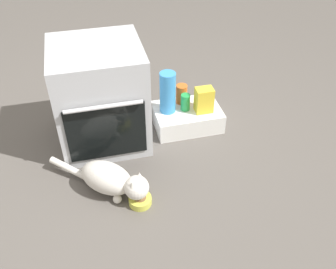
# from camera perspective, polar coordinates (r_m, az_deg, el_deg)

# --- Properties ---
(ground) EXTENTS (8.00, 8.00, 0.00)m
(ground) POSITION_cam_1_polar(r_m,az_deg,el_deg) (2.42, -6.77, -5.48)
(ground) COLOR #56514C
(oven) EXTENTS (0.56, 0.59, 0.69)m
(oven) POSITION_cam_1_polar(r_m,az_deg,el_deg) (2.48, -10.21, 5.72)
(oven) COLOR #B7BABF
(oven) RESTS_ON ground
(pantry_cabinet) EXTENTS (0.47, 0.32, 0.14)m
(pantry_cabinet) POSITION_cam_1_polar(r_m,az_deg,el_deg) (2.72, 2.91, 2.66)
(pantry_cabinet) COLOR white
(pantry_cabinet) RESTS_ON ground
(food_bowl) EXTENTS (0.13, 0.13, 0.08)m
(food_bowl) POSITION_cam_1_polar(r_m,az_deg,el_deg) (2.20, -4.25, -9.86)
(food_bowl) COLOR #D1D14C
(food_bowl) RESTS_ON ground
(cat) EXTENTS (0.56, 0.49, 0.21)m
(cat) POSITION_cam_1_polar(r_m,az_deg,el_deg) (2.22, -8.58, -6.76)
(cat) COLOR silver
(cat) RESTS_ON ground
(soda_can) EXTENTS (0.07, 0.07, 0.12)m
(soda_can) POSITION_cam_1_polar(r_m,az_deg,el_deg) (2.64, 2.65, 4.92)
(soda_can) COLOR green
(soda_can) RESTS_ON pantry_cabinet
(snack_bag) EXTENTS (0.12, 0.09, 0.18)m
(snack_bag) POSITION_cam_1_polar(r_m,az_deg,el_deg) (2.61, 5.49, 5.23)
(snack_bag) COLOR yellow
(snack_bag) RESTS_ON pantry_cabinet
(sauce_jar) EXTENTS (0.08, 0.08, 0.14)m
(sauce_jar) POSITION_cam_1_polar(r_m,az_deg,el_deg) (2.71, 2.09, 6.17)
(sauce_jar) COLOR #D16023
(sauce_jar) RESTS_ON pantry_cabinet
(water_bottle) EXTENTS (0.11, 0.11, 0.30)m
(water_bottle) POSITION_cam_1_polar(r_m,az_deg,el_deg) (2.57, -0.05, 6.39)
(water_bottle) COLOR #388CD1
(water_bottle) RESTS_ON pantry_cabinet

